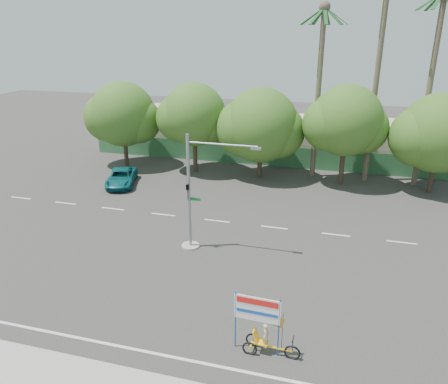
# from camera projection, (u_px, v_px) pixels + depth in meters

# --- Properties ---
(ground) EXTENTS (120.00, 120.00, 0.00)m
(ground) POSITION_uv_depth(u_px,v_px,m) (210.00, 288.00, 22.42)
(ground) COLOR #33302D
(ground) RESTS_ON ground
(fence) EXTENTS (38.00, 0.08, 2.00)m
(fence) POSITION_uv_depth(u_px,v_px,m) (277.00, 156.00, 41.42)
(fence) COLOR #336B3D
(fence) RESTS_ON ground
(building_left) EXTENTS (12.00, 8.00, 4.00)m
(building_left) POSITION_uv_depth(u_px,v_px,m) (193.00, 130.00, 47.61)
(building_left) COLOR #C1B29A
(building_left) RESTS_ON ground
(building_right) EXTENTS (14.00, 8.00, 3.60)m
(building_right) POSITION_uv_depth(u_px,v_px,m) (365.00, 142.00, 43.18)
(building_right) COLOR #C1B29A
(building_right) RESTS_ON ground
(tree_far_left) EXTENTS (7.14, 6.00, 7.96)m
(tree_far_left) POSITION_uv_depth(u_px,v_px,m) (122.00, 116.00, 40.43)
(tree_far_left) COLOR #473828
(tree_far_left) RESTS_ON ground
(tree_left) EXTENTS (6.66, 5.60, 8.07)m
(tree_left) POSITION_uv_depth(u_px,v_px,m) (194.00, 117.00, 38.58)
(tree_left) COLOR #473828
(tree_left) RESTS_ON ground
(tree_center) EXTENTS (7.62, 6.40, 7.85)m
(tree_center) POSITION_uv_depth(u_px,v_px,m) (260.00, 127.00, 37.29)
(tree_center) COLOR #473828
(tree_center) RESTS_ON ground
(tree_right) EXTENTS (6.90, 5.80, 8.36)m
(tree_right) POSITION_uv_depth(u_px,v_px,m) (346.00, 123.00, 35.27)
(tree_right) COLOR #473828
(tree_right) RESTS_ON ground
(tree_far_right) EXTENTS (7.38, 6.20, 7.94)m
(tree_far_right) POSITION_uv_depth(u_px,v_px,m) (438.00, 136.00, 33.73)
(tree_far_right) COLOR #473828
(tree_far_right) RESTS_ON ground
(palm_tall) EXTENTS (3.73, 3.79, 17.45)m
(palm_tall) POSITION_uv_depth(u_px,v_px,m) (379.00, 55.00, 34.24)
(palm_tall) COLOR #70604C
(palm_tall) RESTS_ON ground
(palm_mid) EXTENTS (3.73, 3.79, 15.45)m
(palm_mid) POSITION_uv_depth(u_px,v_px,m) (432.00, 70.00, 33.62)
(palm_mid) COLOR #70604C
(palm_mid) RESTS_ON ground
(palm_short) EXTENTS (3.73, 3.79, 14.45)m
(palm_short) POSITION_uv_depth(u_px,v_px,m) (320.00, 74.00, 35.93)
(palm_short) COLOR #70604C
(palm_short) RESTS_ON ground
(traffic_signal) EXTENTS (4.72, 1.10, 7.00)m
(traffic_signal) POSITION_uv_depth(u_px,v_px,m) (194.00, 203.00, 25.51)
(traffic_signal) COLOR gray
(traffic_signal) RESTS_ON ground
(trike_billboard) EXTENTS (2.79, 0.66, 2.74)m
(trike_billboard) POSITION_uv_depth(u_px,v_px,m) (263.00, 330.00, 17.62)
(trike_billboard) COLOR black
(trike_billboard) RESTS_ON ground
(pickup_truck) EXTENTS (3.52, 5.12, 1.30)m
(pickup_truck) POSITION_uv_depth(u_px,v_px,m) (121.00, 177.00, 36.73)
(pickup_truck) COLOR #0D5A60
(pickup_truck) RESTS_ON ground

